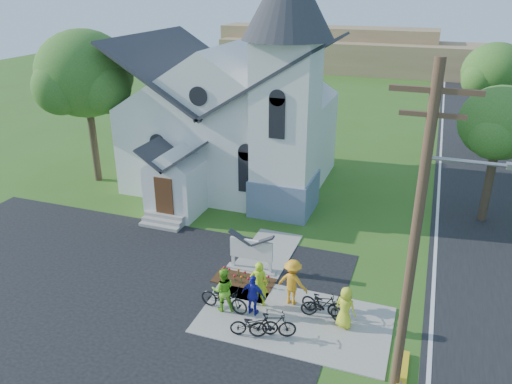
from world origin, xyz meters
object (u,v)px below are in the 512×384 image
at_px(cyclist_1, 223,290).
at_px(bike_1, 273,325).
at_px(cyclist_3, 293,282).
at_px(bike_3, 323,305).
at_px(cyclist_4, 345,307).
at_px(bike_2, 254,324).
at_px(cyclist_0, 259,284).
at_px(bike_4, 324,305).
at_px(bike_0, 224,298).
at_px(utility_pole, 418,231).
at_px(cyclist_2, 253,295).
at_px(church_sign, 251,250).

height_order(cyclist_1, bike_1, cyclist_1).
height_order(cyclist_3, bike_3, cyclist_3).
bearing_deg(cyclist_4, bike_2, 47.51).
xyz_separation_m(cyclist_3, cyclist_4, (2.17, -0.74, -0.13)).
xyz_separation_m(bike_1, bike_3, (1.38, 1.75, -0.02)).
xyz_separation_m(cyclist_0, cyclist_4, (3.34, -0.19, -0.14)).
height_order(bike_1, bike_4, bike_1).
height_order(bike_0, bike_4, bike_0).
height_order(utility_pole, bike_4, utility_pole).
xyz_separation_m(utility_pole, bike_3, (-2.95, 2.54, -4.87)).
xyz_separation_m(bike_1, cyclist_4, (2.26, 1.45, 0.31)).
xyz_separation_m(bike_0, bike_2, (1.56, -0.97, -0.07)).
xyz_separation_m(cyclist_1, bike_3, (3.63, 0.84, -0.40)).
relative_size(utility_pole, bike_3, 6.21).
distance_m(cyclist_1, bike_1, 2.46).
height_order(utility_pole, cyclist_2, utility_pole).
relative_size(cyclist_2, cyclist_4, 1.00).
height_order(church_sign, cyclist_1, cyclist_1).
height_order(bike_3, bike_4, bike_4).
relative_size(utility_pole, bike_4, 5.41).
bearing_deg(bike_2, cyclist_0, -6.03).
bearing_deg(church_sign, bike_1, -60.29).
relative_size(cyclist_1, cyclist_3, 0.94).
bearing_deg(cyclist_1, cyclist_0, -172.55).
xyz_separation_m(cyclist_0, cyclist_3, (1.17, 0.55, -0.01)).
relative_size(church_sign, bike_3, 1.37).
relative_size(bike_2, cyclist_4, 1.05).
xyz_separation_m(utility_pole, bike_0, (-6.55, 1.68, -4.84)).
relative_size(cyclist_0, bike_3, 1.18).
bearing_deg(cyclist_3, cyclist_1, 38.29).
relative_size(utility_pole, cyclist_0, 5.27).
height_order(cyclist_0, cyclist_2, cyclist_0).
bearing_deg(bike_1, church_sign, 9.88).
bearing_deg(cyclist_4, bike_1, 52.46).
bearing_deg(bike_4, bike_0, 119.55).
distance_m(utility_pole, cyclist_4, 5.47).
relative_size(cyclist_0, cyclist_3, 1.01).
relative_size(bike_1, cyclist_4, 1.03).
relative_size(cyclist_0, bike_0, 0.96).
xyz_separation_m(bike_3, cyclist_4, (0.88, -0.30, 0.33)).
height_order(church_sign, bike_4, church_sign).
xyz_separation_m(bike_0, cyclist_2, (1.12, 0.15, 0.30)).
distance_m(bike_2, bike_3, 2.74).
bearing_deg(bike_3, cyclist_0, 78.97).
bearing_deg(utility_pole, cyclist_1, 165.53).
bearing_deg(bike_2, bike_1, -102.74).
distance_m(church_sign, utility_pole, 9.18).
bearing_deg(church_sign, cyclist_2, -68.46).
height_order(church_sign, utility_pole, utility_pole).
bearing_deg(cyclist_1, bike_1, 133.62).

